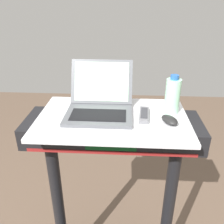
{
  "coord_description": "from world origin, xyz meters",
  "views": [
    {
      "loc": [
        0.06,
        -0.38,
        1.78
      ],
      "look_at": [
        0.0,
        0.65,
        1.27
      ],
      "focal_mm": 38.86,
      "sensor_mm": 36.0,
      "label": 1
    }
  ],
  "objects_px": {
    "water_bottle": "(173,96)",
    "tv_remote": "(144,115)",
    "computer_mouse": "(170,120)",
    "laptop": "(100,103)"
  },
  "relations": [
    {
      "from": "laptop",
      "to": "tv_remote",
      "type": "bearing_deg",
      "value": -8.71
    },
    {
      "from": "computer_mouse",
      "to": "water_bottle",
      "type": "distance_m",
      "value": 0.14
    },
    {
      "from": "computer_mouse",
      "to": "water_bottle",
      "type": "height_order",
      "value": "water_bottle"
    },
    {
      "from": "water_bottle",
      "to": "tv_remote",
      "type": "relative_size",
      "value": 1.23
    },
    {
      "from": "tv_remote",
      "to": "computer_mouse",
      "type": "bearing_deg",
      "value": -27.35
    },
    {
      "from": "computer_mouse",
      "to": "tv_remote",
      "type": "xyz_separation_m",
      "value": [
        -0.12,
        0.06,
        -0.01
      ]
    },
    {
      "from": "laptop",
      "to": "water_bottle",
      "type": "xyz_separation_m",
      "value": [
        0.37,
        0.02,
        0.04
      ]
    },
    {
      "from": "water_bottle",
      "to": "tv_remote",
      "type": "xyz_separation_m",
      "value": [
        -0.14,
        -0.06,
        -0.08
      ]
    },
    {
      "from": "laptop",
      "to": "tv_remote",
      "type": "height_order",
      "value": "laptop"
    },
    {
      "from": "water_bottle",
      "to": "computer_mouse",
      "type": "bearing_deg",
      "value": -101.79
    }
  ]
}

